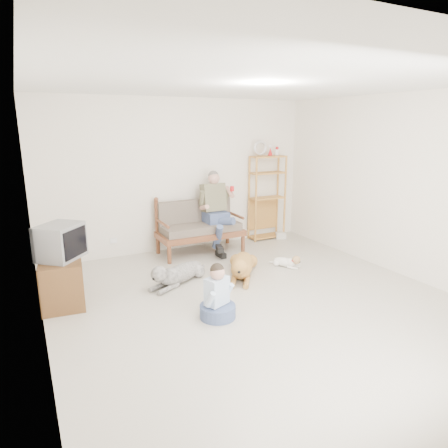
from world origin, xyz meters
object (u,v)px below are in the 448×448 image
etagere (267,197)px  golden_retriever (242,266)px  tv_stand (62,280)px  loveseat (199,225)px

etagere → golden_retriever: bearing=-132.7°
tv_stand → golden_retriever: size_ratio=0.81×
etagere → tv_stand: 4.21m
loveseat → golden_retriever: bearing=-86.2°
loveseat → tv_stand: bearing=-155.1°
loveseat → etagere: (1.55, 0.18, 0.36)m
loveseat → etagere: 1.60m
etagere → golden_retriever: 2.26m
loveseat → tv_stand: 2.67m
etagere → tv_stand: etagere is taller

